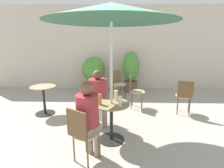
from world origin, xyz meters
TOP-DOWN VIEW (x-y plane):
  - ground_plane at (0.00, 0.00)m, footprint 20.00×20.00m
  - storefront_wall at (0.00, 3.70)m, footprint 10.00×0.06m
  - cafe_table_near at (0.11, 0.08)m, footprint 0.65×0.65m
  - cafe_table_far at (-1.58, 1.22)m, footprint 0.60×0.60m
  - bistro_chair_0 at (-0.25, 0.75)m, footprint 0.45×0.46m
  - bistro_chair_1 at (-0.29, -0.57)m, footprint 0.46×0.47m
  - bistro_chair_2 at (1.84, 1.26)m, footprint 0.43×0.45m
  - bistro_chair_3 at (0.23, 2.59)m, footprint 0.46×0.47m
  - bistro_chair_4 at (0.66, 1.71)m, footprint 0.43×0.41m
  - seated_person_0 at (-0.18, 0.62)m, footprint 0.45×0.47m
  - seated_person_1 at (-0.21, -0.45)m, footprint 0.40×0.41m
  - beer_glass_0 at (0.19, 0.27)m, footprint 0.07×0.07m
  - beer_glass_1 at (-0.09, 0.02)m, footprint 0.07×0.07m
  - beer_glass_2 at (0.25, -0.07)m, footprint 0.06×0.06m
  - potted_plant_0 at (-0.63, 3.32)m, footprint 0.81×0.81m
  - potted_plant_1 at (0.70, 3.28)m, footprint 0.58×0.58m
  - umbrella at (0.11, 0.08)m, footprint 2.09×2.09m

SIDE VIEW (x-z plane):
  - ground_plane at x=0.00m, z-range 0.00..0.00m
  - cafe_table_far at x=-1.58m, z-range 0.10..0.80m
  - cafe_table_near at x=0.11m, z-range 0.12..0.82m
  - bistro_chair_0 at x=-0.25m, z-range 0.10..0.96m
  - bistro_chair_1 at x=-0.29m, z-range 0.10..0.96m
  - bistro_chair_2 at x=1.84m, z-range 0.10..0.96m
  - bistro_chair_3 at x=0.23m, z-range 0.10..0.96m
  - bistro_chair_4 at x=0.66m, z-range 0.10..0.96m
  - seated_person_0 at x=-0.18m, z-range 0.11..1.31m
  - seated_person_1 at x=-0.21m, z-range 0.12..1.33m
  - potted_plant_0 at x=-0.63m, z-range 0.12..1.33m
  - potted_plant_1 at x=0.70m, z-range 0.05..1.48m
  - beer_glass_0 at x=0.19m, z-range 0.70..0.88m
  - beer_glass_1 at x=-0.09m, z-range 0.70..0.89m
  - beer_glass_2 at x=0.25m, z-range 0.70..0.89m
  - storefront_wall at x=0.00m, z-range 0.00..3.00m
  - umbrella at x=0.11m, z-range 1.02..3.36m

